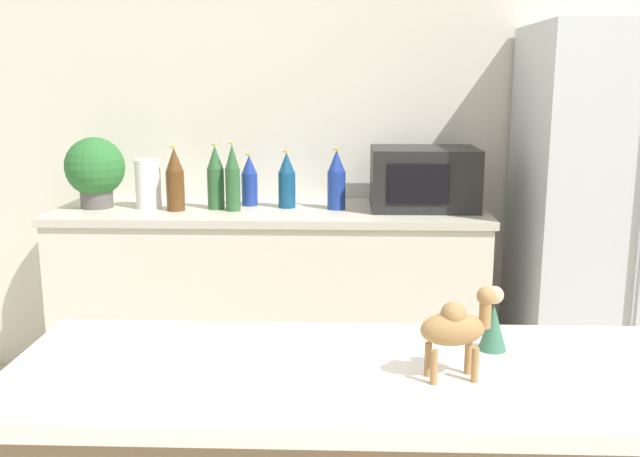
% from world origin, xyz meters
% --- Properties ---
extents(wall_back, '(8.00, 0.06, 2.55)m').
position_xyz_m(wall_back, '(0.00, 2.73, 1.27)').
color(wall_back, silver).
rests_on(wall_back, ground_plane).
extents(back_counter, '(1.98, 0.63, 0.92)m').
position_xyz_m(back_counter, '(-0.46, 2.40, 0.46)').
color(back_counter, silver).
rests_on(back_counter, ground_plane).
extents(refrigerator, '(0.87, 0.73, 1.74)m').
position_xyz_m(refrigerator, '(1.12, 2.33, 0.87)').
color(refrigerator, silver).
rests_on(refrigerator, ground_plane).
extents(potted_plant, '(0.27, 0.27, 0.33)m').
position_xyz_m(potted_plant, '(-1.27, 2.38, 1.10)').
color(potted_plant, '#595451').
rests_on(potted_plant, back_counter).
extents(paper_towel_roll, '(0.12, 0.12, 0.22)m').
position_xyz_m(paper_towel_roll, '(-1.03, 2.38, 1.03)').
color(paper_towel_roll, white).
rests_on(paper_towel_roll, back_counter).
extents(microwave, '(0.48, 0.37, 0.28)m').
position_xyz_m(microwave, '(0.24, 2.42, 1.06)').
color(microwave, black).
rests_on(microwave, back_counter).
extents(back_bottle_0, '(0.08, 0.08, 0.26)m').
position_xyz_m(back_bottle_0, '(-0.39, 2.42, 1.04)').
color(back_bottle_0, navy).
rests_on(back_bottle_0, back_counter).
extents(back_bottle_1, '(0.07, 0.07, 0.31)m').
position_xyz_m(back_bottle_1, '(-0.62, 2.33, 1.07)').
color(back_bottle_1, '#2D6033').
rests_on(back_bottle_1, back_counter).
extents(back_bottle_2, '(0.08, 0.08, 0.28)m').
position_xyz_m(back_bottle_2, '(-0.16, 2.38, 1.05)').
color(back_bottle_2, navy).
rests_on(back_bottle_2, back_counter).
extents(back_bottle_3, '(0.08, 0.08, 0.30)m').
position_xyz_m(back_bottle_3, '(-0.71, 2.37, 1.06)').
color(back_bottle_3, '#2D6033').
rests_on(back_bottle_3, back_counter).
extents(back_bottle_4, '(0.08, 0.08, 0.29)m').
position_xyz_m(back_bottle_4, '(-0.89, 2.32, 1.06)').
color(back_bottle_4, brown).
rests_on(back_bottle_4, back_counter).
extents(back_bottle_5, '(0.08, 0.08, 0.25)m').
position_xyz_m(back_bottle_5, '(-0.57, 2.47, 1.04)').
color(back_bottle_5, navy).
rests_on(back_bottle_5, back_counter).
extents(camel_figurine, '(0.14, 0.08, 0.17)m').
position_xyz_m(camel_figurine, '(0.08, 0.38, 1.07)').
color(camel_figurine, olive).
rests_on(camel_figurine, bar_counter).
extents(wise_man_figurine_blue, '(0.06, 0.06, 0.13)m').
position_xyz_m(wise_man_figurine_blue, '(0.18, 0.52, 1.03)').
color(wise_man_figurine_blue, '#33664C').
rests_on(wise_man_figurine_blue, bar_counter).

